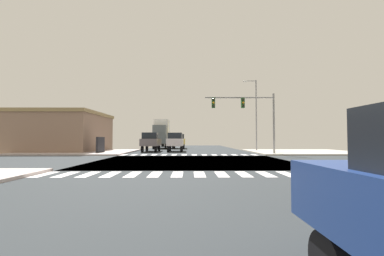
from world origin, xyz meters
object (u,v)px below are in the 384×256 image
Objects in this scene: pickup_farside_1 at (179,141)px; pickup_trailing_2 at (151,141)px; traffic_signal_mast at (246,109)px; bank_building at (39,132)px; box_truck_middle_1 at (161,133)px; suv_queued_1 at (175,140)px; sedan_crossing_2 at (166,141)px; street_lamp at (255,109)px.

pickup_farside_1 is 1.00× the size of pickup_trailing_2.
traffic_signal_mast reaches higher than pickup_trailing_2.
traffic_signal_mast is 1.38× the size of pickup_farside_1.
bank_building reaches higher than pickup_trailing_2.
pickup_farside_1 is 3.69m from box_truck_middle_1.
traffic_signal_mast is 10.69m from suv_queued_1.
bank_building is (-24.53, 6.93, -2.12)m from traffic_signal_mast.
traffic_signal_mast is at bearing 148.31° from pickup_trailing_2.
sedan_crossing_2 is 21.43m from suv_queued_1.
traffic_signal_mast is 7.97m from street_lamp.
street_lamp is 1.80× the size of pickup_farside_1.
traffic_signal_mast is 25.58m from bank_building.
box_truck_middle_1 is (0.00, 12.05, 1.27)m from pickup_trailing_2.
street_lamp reaches higher than suv_queued_1.
pickup_trailing_2 is at bearing 90.00° from sedan_crossing_2.
street_lamp is at bearing 1.16° from bank_building.
pickup_farside_1 and pickup_trailing_2 have the same top height.
box_truck_middle_1 is (-13.13, 11.05, -2.83)m from street_lamp.
traffic_signal_mast is at bearing 119.53° from box_truck_middle_1.
box_truck_middle_1 reaches higher than suv_queued_1.
pickup_trailing_2 reaches higher than suv_queued_1.
traffic_signal_mast is at bearing 110.46° from sedan_crossing_2.
traffic_signal_mast is 1.53× the size of suv_queued_1.
bank_building is 18.21m from box_truck_middle_1.
traffic_signal_mast reaches higher than box_truck_middle_1.
suv_queued_1 is at bearing -171.48° from pickup_trailing_2.
box_truck_middle_1 is (14.04, 11.60, 0.11)m from bank_building.
box_truck_middle_1 is at bearing 90.00° from sedan_crossing_2.
suv_queued_1 is at bearing 137.25° from traffic_signal_mast.
street_lamp is at bearing 137.40° from pickup_farside_1.
bank_building reaches higher than pickup_farside_1.
bank_building is 3.70× the size of suv_queued_1.
bank_building is at bearing -178.84° from street_lamp.
street_lamp is (2.64, 7.48, 0.83)m from traffic_signal_mast.
street_lamp is 17.40m from box_truck_middle_1.
suv_queued_1 is at bearing 104.50° from box_truck_middle_1.
suv_queued_1 is (0.00, -9.87, 0.10)m from pickup_farside_1.
pickup_trailing_2 reaches higher than sedan_crossing_2.
pickup_farside_1 is 0.71× the size of box_truck_middle_1.
pickup_trailing_2 is (-3.00, -0.45, -0.10)m from suv_queued_1.
sedan_crossing_2 is at bearing -81.95° from suv_queued_1.
pickup_farside_1 reaches higher than sedan_crossing_2.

